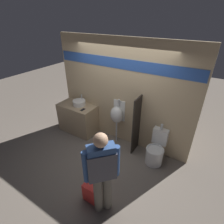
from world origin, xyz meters
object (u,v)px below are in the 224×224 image
sink_basin (79,103)px  urinal_near_counter (117,115)px  cell_phone (83,110)px  toilet (156,151)px  person_in_vest (102,170)px  shopping_bag (91,193)px

sink_basin → urinal_near_counter: urinal_near_counter is taller
cell_phone → urinal_near_counter: size_ratio=0.11×
urinal_near_counter → sink_basin: bearing=-175.0°
toilet → person_in_vest: size_ratio=0.56×
shopping_bag → sink_basin: bearing=135.0°
sink_basin → toilet: (2.35, -0.07, -0.61)m
urinal_near_counter → shopping_bag: size_ratio=2.37×
sink_basin → cell_phone: 0.33m
cell_phone → person_in_vest: (1.69, -1.52, 0.11)m
person_in_vest → urinal_near_counter: bearing=66.8°
cell_phone → urinal_near_counter: urinal_near_counter is taller
cell_phone → person_in_vest: person_in_vest is taller
toilet → person_in_vest: 1.80m
urinal_near_counter → shopping_bag: urinal_near_counter is taller
urinal_near_counter → person_in_vest: 1.97m
cell_phone → urinal_near_counter: bearing=17.3°
shopping_bag → urinal_near_counter: bearing=106.0°
cell_phone → shopping_bag: cell_phone is taller
sink_basin → shopping_bag: (1.69, -1.69, -0.72)m
toilet → cell_phone: bearing=-177.1°
urinal_near_counter → toilet: (1.17, -0.18, -0.53)m
sink_basin → person_in_vest: person_in_vest is taller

